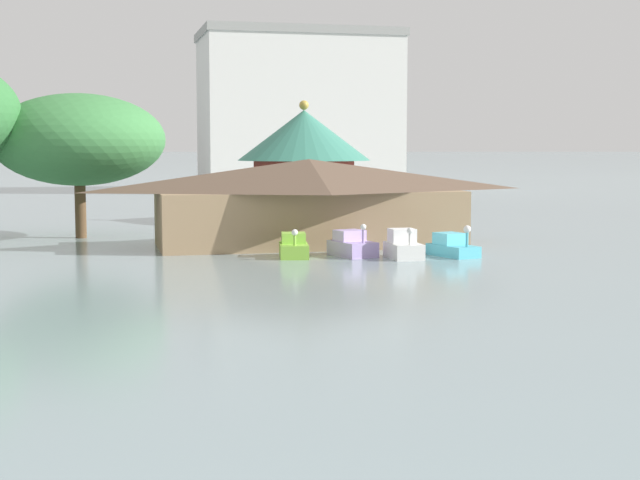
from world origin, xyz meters
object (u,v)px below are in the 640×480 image
pedal_boat_white (403,247)px  background_building_block (298,111)px  pedal_boat_cyan (452,247)px  shoreline_tree_mid (79,140)px  boathouse (309,200)px  pedal_boat_lime (294,247)px  pedal_boat_lavender (352,246)px  green_roof_pavilion (304,158)px

pedal_boat_white → background_building_block: (9.86, 70.59, 9.27)m
pedal_boat_cyan → shoreline_tree_mid: (-18.35, 14.04, 5.43)m
boathouse → background_building_block: 65.44m
shoreline_tree_mid → pedal_boat_cyan: bearing=-37.4°
pedal_boat_lime → shoreline_tree_mid: size_ratio=0.26×
pedal_boat_lavender → shoreline_tree_mid: shoreline_tree_mid is taller
shoreline_tree_mid → pedal_boat_lime: bearing=-50.4°
pedal_boat_white → pedal_boat_lavender: bearing=-123.7°
green_roof_pavilion → background_building_block: (9.70, 47.19, 5.20)m
pedal_boat_lime → pedal_boat_cyan: (7.87, -1.38, -0.02)m
green_roof_pavilion → pedal_boat_white: bearing=-90.4°
shoreline_tree_mid → background_building_block: size_ratio=0.43×
pedal_boat_lime → pedal_boat_white: bearing=81.1°
pedal_boat_lime → background_building_block: bearing=176.8°
pedal_boat_white → background_building_block: 71.88m
boathouse → background_building_block: size_ratio=0.74×
pedal_boat_cyan → green_roof_pavilion: bearing=170.3°
pedal_boat_white → pedal_boat_cyan: size_ratio=0.78×
boathouse → background_building_block: background_building_block is taller
pedal_boat_lavender → boathouse: boathouse is taller
pedal_boat_cyan → pedal_boat_lavender: bearing=-119.7°
shoreline_tree_mid → green_roof_pavilion: bearing=29.8°
pedal_boat_cyan → green_roof_pavilion: (-2.53, 23.10, 4.17)m
pedal_boat_lavender → pedal_boat_cyan: 5.05m
boathouse → pedal_boat_lime: bearing=-110.7°
pedal_boat_lime → background_building_block: 71.15m
boathouse → shoreline_tree_mid: 14.89m
pedal_boat_lime → green_roof_pavilion: size_ratio=0.28×
pedal_boat_lavender → boathouse: size_ratio=0.16×
pedal_boat_cyan → background_building_block: size_ratio=0.13×
pedal_boat_lavender → pedal_boat_lime: bearing=-109.9°
boathouse → shoreline_tree_mid: size_ratio=1.74×
pedal_boat_lime → pedal_boat_cyan: bearing=89.2°
boathouse → green_roof_pavilion: bearing=78.5°
pedal_boat_cyan → shoreline_tree_mid: 23.73m
pedal_boat_lime → pedal_boat_white: (5.18, -1.69, 0.09)m
pedal_boat_lime → pedal_boat_cyan: 7.99m
pedal_boat_white → green_roof_pavilion: bearing=180.0°
pedal_boat_cyan → background_building_block: (7.17, 70.29, 9.37)m
shoreline_tree_mid → pedal_boat_lavender: bearing=-43.7°
pedal_boat_white → green_roof_pavilion: green_roof_pavilion is taller
green_roof_pavilion → background_building_block: 48.45m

